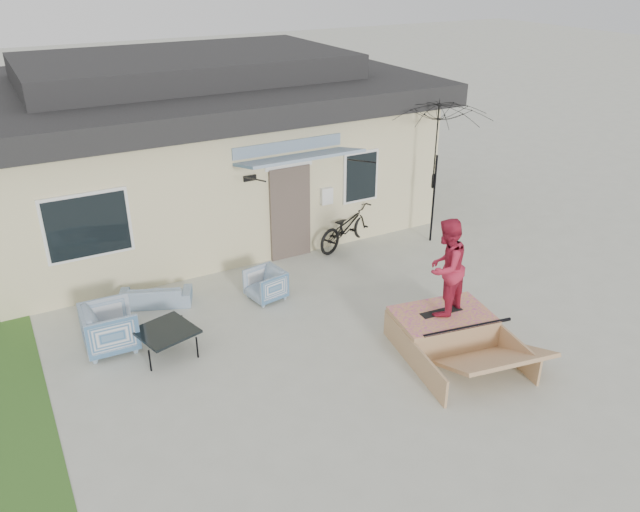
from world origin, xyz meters
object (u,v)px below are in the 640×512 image
bicycle (346,222)px  armchair_left (110,326)px  coffee_table (167,341)px  patio_umbrella (436,170)px  loveseat (155,292)px  skate_ramp (442,328)px  skateboard (441,311)px  skater (446,266)px  armchair_right (265,283)px

bicycle → armchair_left: bearing=85.3°
coffee_table → bicycle: bicycle is taller
coffee_table → patio_umbrella: (6.84, 1.59, 1.53)m
loveseat → armchair_left: armchair_left is taller
bicycle → skate_ramp: (-0.58, -4.26, -0.32)m
skate_ramp → coffee_table: bearing=164.9°
loveseat → armchair_left: bearing=68.5°
patio_umbrella → skateboard: patio_umbrella is taller
loveseat → bicycle: size_ratio=0.74×
armchair_left → coffee_table: 1.02m
loveseat → skate_ramp: 5.49m
bicycle → loveseat: bearing=75.7°
bicycle → skateboard: bearing=151.0°
skater → skateboard: bearing=180.0°
armchair_right → coffee_table: armchair_right is taller
coffee_table → skateboard: (4.35, -1.91, 0.35)m
skate_ramp → armchair_right: bearing=135.4°
loveseat → armchair_right: 2.14m
bicycle → patio_umbrella: size_ratio=0.71×
armchair_right → coffee_table: bearing=-78.3°
coffee_table → skate_ramp: (4.34, -1.97, 0.05)m
armchair_left → skater: 5.82m
skate_ramp → armchair_left: bearing=162.9°
armchair_left → loveseat: bearing=-41.5°
armchair_right → skater: skater is taller
armchair_right → coffee_table: size_ratio=0.76×
patio_umbrella → armchair_left: bearing=-172.6°
armchair_right → patio_umbrella: bearing=88.3°
skateboard → skater: (0.00, 0.00, 0.89)m
armchair_right → skater: size_ratio=0.39×
armchair_right → skateboard: bearing=26.5°
loveseat → skater: (4.07, -3.64, 1.19)m
patio_umbrella → armchair_right: bearing=-171.5°
bicycle → skate_ramp: bicycle is taller
loveseat → patio_umbrella: bearing=-159.1°
bicycle → skater: size_ratio=1.08×
coffee_table → skateboard: skateboard is taller
skate_ramp → skater: 1.19m
skate_ramp → skateboard: skateboard is taller
armchair_left → coffee_table: bearing=-124.3°
coffee_table → skateboard: size_ratio=1.16×
armchair_right → patio_umbrella: 4.85m
loveseat → skate_ramp: bearing=159.8°
loveseat → skate_ramp: (4.06, -3.70, 0.01)m
armchair_right → bicycle: bearing=107.2°
skate_ramp → skateboard: size_ratio=2.85×
coffee_table → skate_ramp: skate_ramp is taller
armchair_left → skate_ramp: 5.74m
loveseat → armchair_right: bearing=179.4°
patio_umbrella → skate_ramp: patio_umbrella is taller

